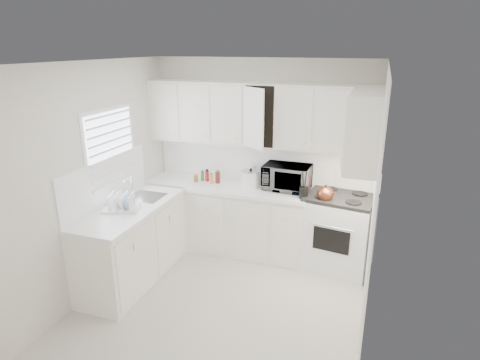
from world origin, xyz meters
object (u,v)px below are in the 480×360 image
at_px(tea_kettle, 325,193).
at_px(microwave, 287,175).
at_px(dish_rack, 121,201).
at_px(utensil_crock, 304,185).
at_px(rice_cooker, 251,178).
at_px(stove, 339,222).

relative_size(tea_kettle, microwave, 0.42).
height_order(tea_kettle, dish_rack, tea_kettle).
distance_m(microwave, utensil_crock, 0.38).
height_order(microwave, dish_rack, microwave).
distance_m(tea_kettle, rice_cooker, 1.03).
height_order(rice_cooker, dish_rack, rice_cooker).
bearing_deg(microwave, dish_rack, -138.55).
distance_m(tea_kettle, utensil_crock, 0.27).
height_order(stove, tea_kettle, stove).
relative_size(stove, dish_rack, 3.20).
relative_size(stove, utensil_crock, 3.53).
xyz_separation_m(stove, utensil_crock, (-0.44, -0.15, 0.50)).
bearing_deg(rice_cooker, stove, -22.64).
distance_m(utensil_crock, dish_rack, 2.18).
bearing_deg(microwave, tea_kettle, -23.74).
bearing_deg(microwave, utensil_crock, -40.77).
distance_m(microwave, rice_cooker, 0.49).
bearing_deg(utensil_crock, stove, 18.68).
bearing_deg(tea_kettle, stove, 61.83).
bearing_deg(tea_kettle, dish_rack, -134.61).
height_order(utensil_crock, dish_rack, utensil_crock).
xyz_separation_m(stove, microwave, (-0.71, 0.11, 0.52)).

